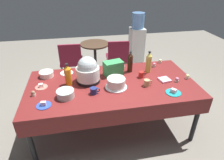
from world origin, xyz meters
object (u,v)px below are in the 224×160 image
object	(u,v)px
coffee_mug_navy	(94,91)
water_cooler	(137,41)
dessert_plate_coral	(41,87)
round_cafe_table	(95,53)
dessert_plate_cobalt	(44,105)
dessert_plate_white	(67,72)
potluck_table	(112,87)
cupcake_berry	(123,66)
cupcake_rose	(33,93)
soda_carton	(113,68)
slow_cooker	(88,71)
soda_bottle_ginger_ale	(149,63)
glass_salad_bowl	(65,94)
ceramic_snack_bowl	(46,74)
soda_bottle_cola	(130,62)
coffee_mug_tan	(147,83)
cupcake_mint	(160,61)
cupcake_vanilla	(177,80)
maroon_chair_right	(118,56)
coffee_mug_red	(141,75)
cupcake_cocoa	(154,65)
frosted_layer_cake	(116,83)
maroon_chair_left	(71,60)
dessert_plate_teal	(173,92)
soda_bottle_orange_juice	(68,75)
cupcake_lemon	(187,77)

from	to	relation	value
coffee_mug_navy	water_cooler	distance (m)	2.54
dessert_plate_coral	round_cafe_table	xyz separation A→B (m)	(0.85, 1.63, -0.26)
dessert_plate_cobalt	round_cafe_table	world-z (taller)	dessert_plate_cobalt
dessert_plate_white	round_cafe_table	world-z (taller)	dessert_plate_white
potluck_table	cupcake_berry	world-z (taller)	cupcake_berry
cupcake_rose	soda_carton	xyz separation A→B (m)	(1.03, 0.35, 0.07)
coffee_mug_navy	slow_cooker	bearing A→B (deg)	97.92
potluck_table	soda_bottle_ginger_ale	world-z (taller)	soda_bottle_ginger_ale
glass_salad_bowl	soda_bottle_ginger_ale	bearing A→B (deg)	20.15
ceramic_snack_bowl	water_cooler	bearing A→B (deg)	42.33
soda_bottle_cola	soda_carton	distance (m)	0.27
soda_bottle_ginger_ale	soda_carton	world-z (taller)	soda_bottle_ginger_ale
cupcake_berry	coffee_mug_tan	distance (m)	0.59
dessert_plate_white	soda_carton	xyz separation A→B (m)	(0.66, -0.16, 0.09)
coffee_mug_navy	cupcake_mint	bearing A→B (deg)	30.86
cupcake_vanilla	maroon_chair_right	distance (m)	1.69
round_cafe_table	dessert_plate_coral	bearing A→B (deg)	-117.57
cupcake_rose	soda_carton	distance (m)	1.09
cupcake_berry	soda_bottle_ginger_ale	world-z (taller)	soda_bottle_ginger_ale
cupcake_berry	coffee_mug_red	world-z (taller)	coffee_mug_red
cupcake_cocoa	maroon_chair_right	xyz separation A→B (m)	(-0.33, 1.11, -0.29)
frosted_layer_cake	round_cafe_table	distance (m)	1.83
cupcake_cocoa	maroon_chair_right	world-z (taller)	maroon_chair_right
cupcake_mint	cupcake_cocoa	bearing A→B (deg)	-141.72
glass_salad_bowl	maroon_chair_left	size ratio (longest dim) A/B	0.24
dessert_plate_white	soda_bottle_cola	xyz separation A→B (m)	(0.91, -0.11, 0.13)
frosted_layer_cake	cupcake_berry	world-z (taller)	frosted_layer_cake
cupcake_mint	soda_bottle_cola	size ratio (longest dim) A/B	0.22
water_cooler	cupcake_vanilla	bearing A→B (deg)	-93.11
coffee_mug_tan	dessert_plate_teal	bearing A→B (deg)	-39.61
dessert_plate_white	soda_bottle_ginger_ale	bearing A→B (deg)	-8.64
frosted_layer_cake	cupcake_rose	world-z (taller)	frosted_layer_cake
cupcake_vanilla	soda_bottle_orange_juice	xyz separation A→B (m)	(-1.41, 0.20, 0.10)
slow_cooker	cupcake_mint	xyz separation A→B (m)	(1.17, 0.37, -0.13)
ceramic_snack_bowl	coffee_mug_red	size ratio (longest dim) A/B	1.75
cupcake_mint	round_cafe_table	distance (m)	1.55
ceramic_snack_bowl	maroon_chair_right	distance (m)	1.71
soda_bottle_orange_juice	coffee_mug_tan	distance (m)	1.01
cupcake_berry	soda_carton	bearing A→B (deg)	-136.64
glass_salad_bowl	dessert_plate_white	world-z (taller)	glass_salad_bowl
glass_salad_bowl	maroon_chair_left	bearing A→B (deg)	88.72
ceramic_snack_bowl	dessert_plate_cobalt	bearing A→B (deg)	-86.78
soda_bottle_cola	maroon_chair_right	xyz separation A→B (m)	(0.07, 1.18, -0.40)
dessert_plate_white	glass_salad_bowl	bearing A→B (deg)	-89.84
soda_bottle_cola	coffee_mug_navy	bearing A→B (deg)	-140.05
dessert_plate_coral	maroon_chair_right	xyz separation A→B (m)	(1.30, 1.41, -0.27)
soda_bottle_orange_juice	soda_carton	xyz separation A→B (m)	(0.62, 0.16, -0.04)
soda_carton	slow_cooker	bearing A→B (deg)	-173.42
cupcake_lemon	cupcake_vanilla	bearing A→B (deg)	-163.74
frosted_layer_cake	ceramic_snack_bowl	bearing A→B (deg)	152.92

